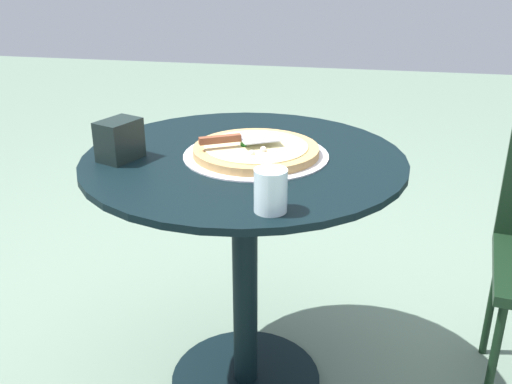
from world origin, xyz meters
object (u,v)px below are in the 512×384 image
object	(u,v)px
pizza_server	(239,139)
drinking_cup	(271,191)
napkin_dispenser	(119,140)
patio_table	(245,227)
pizza_on_tray	(256,151)

from	to	relation	value
pizza_server	drinking_cup	distance (m)	0.35
drinking_cup	napkin_dispenser	bearing A→B (deg)	-29.06
pizza_server	drinking_cup	bearing A→B (deg)	113.30
patio_table	drinking_cup	xyz separation A→B (m)	(-0.12, 0.32, 0.26)
pizza_on_tray	napkin_dispenser	world-z (taller)	napkin_dispenser
pizza_on_tray	napkin_dispenser	xyz separation A→B (m)	(0.34, 0.09, 0.04)
pizza_on_tray	patio_table	bearing A→B (deg)	15.10
pizza_server	drinking_cup	xyz separation A→B (m)	(-0.14, 0.32, -0.00)
patio_table	pizza_on_tray	xyz separation A→B (m)	(-0.03, -0.01, 0.22)
pizza_server	napkin_dispenser	world-z (taller)	napkin_dispenser
pizza_on_tray	napkin_dispenser	size ratio (longest dim) A/B	3.55
drinking_cup	pizza_server	bearing A→B (deg)	-66.70
patio_table	napkin_dispenser	distance (m)	0.41
pizza_server	drinking_cup	world-z (taller)	drinking_cup
patio_table	drinking_cup	bearing A→B (deg)	111.08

